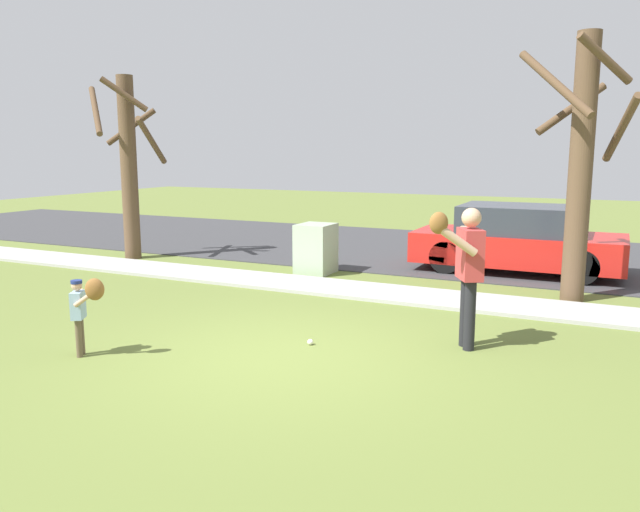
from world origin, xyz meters
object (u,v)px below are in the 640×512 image
(person_child, at_px, (84,304))
(person_adult, at_px, (467,263))
(street_tree_far, at_px, (128,162))
(street_tree_near, at_px, (581,160))
(utility_cabinet, at_px, (316,249))
(baseball, at_px, (310,342))
(parked_hatchback_red, at_px, (518,240))

(person_child, bearing_deg, person_adult, 0.32)
(person_child, distance_m, street_tree_far, 7.17)
(street_tree_near, bearing_deg, person_adult, -107.64)
(utility_cabinet, bearing_deg, street_tree_far, -176.85)
(street_tree_near, distance_m, street_tree_far, 9.29)
(person_adult, distance_m, street_tree_far, 8.95)
(utility_cabinet, bearing_deg, person_child, -92.12)
(utility_cabinet, height_order, street_tree_far, street_tree_far)
(person_adult, distance_m, street_tree_near, 3.61)
(street_tree_far, bearing_deg, baseball, -31.57)
(utility_cabinet, relative_size, street_tree_near, 0.23)
(person_child, height_order, street_tree_near, street_tree_near)
(utility_cabinet, bearing_deg, baseball, -64.92)
(street_tree_far, relative_size, parked_hatchback_red, 1.01)
(person_adult, relative_size, utility_cabinet, 1.77)
(person_adult, height_order, parked_hatchback_red, person_adult)
(person_child, height_order, utility_cabinet, utility_cabinet)
(person_child, bearing_deg, street_tree_far, 98.37)
(person_child, bearing_deg, parked_hatchback_red, 33.95)
(person_adult, height_order, street_tree_near, street_tree_near)
(street_tree_far, xyz_separation_m, parked_hatchback_red, (8.10, 2.05, -1.52))
(person_adult, relative_size, person_child, 1.80)
(street_tree_near, relative_size, street_tree_far, 1.05)
(baseball, height_order, parked_hatchback_red, parked_hatchback_red)
(person_adult, xyz_separation_m, street_tree_far, (-8.25, 3.28, 1.11))
(street_tree_near, bearing_deg, parked_hatchback_red, 119.61)
(street_tree_far, bearing_deg, street_tree_near, -0.21)
(person_adult, height_order, street_tree_far, street_tree_far)
(baseball, height_order, street_tree_near, street_tree_near)
(parked_hatchback_red, bearing_deg, street_tree_far, 14.19)
(street_tree_far, bearing_deg, person_adult, -21.68)
(person_child, relative_size, parked_hatchback_red, 0.24)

